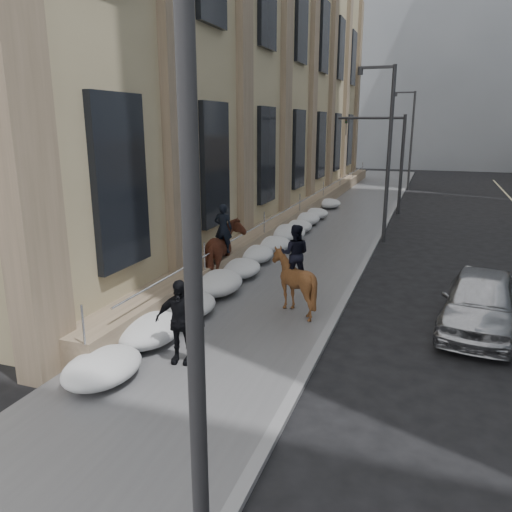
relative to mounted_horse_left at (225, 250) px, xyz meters
The scene contains 15 objects.
ground 5.81m from the mounted_horse_left, 72.53° to the right, with size 140.00×140.00×0.00m, color black.
sidewalk 5.02m from the mounted_horse_left, 69.56° to the left, with size 5.00×80.00×0.12m, color #515153.
curb 6.40m from the mounted_horse_left, 46.62° to the left, with size 0.24×80.00×0.12m, color slate.
limestone_building 16.83m from the mounted_horse_left, 103.72° to the left, with size 6.10×44.00×18.00m.
bg_building_mid 56.35m from the mounted_horse_left, 84.03° to the left, with size 30.00×12.00×28.00m, color slate.
bg_building_far 67.29m from the mounted_horse_left, 93.69° to the left, with size 24.00×12.00×20.00m, color gray.
streetlight_near 12.71m from the mounted_horse_left, 68.73° to the right, with size 1.71×0.24×8.00m.
streetlight_mid 10.23m from the mounted_horse_left, 62.60° to the left, with size 1.71×0.24×8.00m.
streetlight_far 29.12m from the mounted_horse_left, 81.16° to the left, with size 1.71×0.24×8.00m.
traffic_signal 17.23m from the mounted_horse_left, 77.16° to the left, with size 4.10×0.22×6.00m.
snow_bank 2.80m from the mounted_horse_left, 83.94° to the left, with size 1.70×18.10×0.76m.
mounted_horse_left is the anchor object (origin of this frame).
mounted_horse_right 3.68m from the mounted_horse_left, 33.87° to the right, with size 1.73×1.88×2.58m.
pedestrian 6.25m from the mounted_horse_left, 76.25° to the right, with size 1.17×0.49×1.99m, color black.
car_silver 8.28m from the mounted_horse_left, ahead, with size 1.92×4.76×1.62m, color #95979C.
Camera 1 is at (4.98, -10.05, 5.50)m, focal length 35.00 mm.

